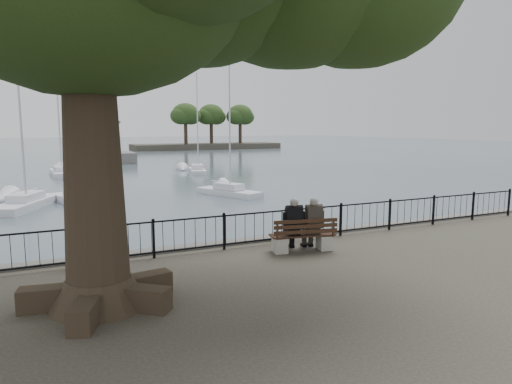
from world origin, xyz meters
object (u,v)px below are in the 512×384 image
lion_monument (110,146)px  bench (303,239)px  person_left (292,226)px  person_right (312,225)px

lion_monument → bench: bearing=-91.2°
person_left → lion_monument: lion_monument is taller
bench → person_right: 0.49m
person_left → person_right: (0.57, -0.11, 0.00)m
person_right → lion_monument: (0.74, 48.48, 0.39)m
person_left → lion_monument: size_ratio=0.18×
bench → person_right: bearing=8.3°
bench → person_left: (-0.25, 0.16, 0.37)m
person_right → lion_monument: 48.49m
person_right → lion_monument: lion_monument is taller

